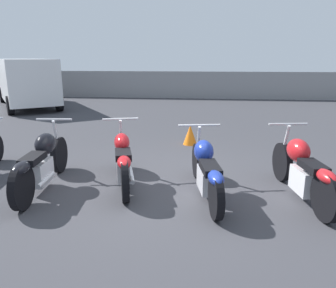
# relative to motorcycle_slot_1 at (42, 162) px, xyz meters

# --- Properties ---
(ground_plane) EXTENTS (60.00, 60.00, 0.00)m
(ground_plane) POSITION_rel_motorcycle_slot_1_xyz_m (1.95, 0.23, -0.45)
(ground_plane) COLOR #38383D
(fence_back) EXTENTS (40.00, 0.04, 1.37)m
(fence_back) POSITION_rel_motorcycle_slot_1_xyz_m (1.95, 12.31, 0.24)
(fence_back) COLOR gray
(fence_back) RESTS_ON ground_plane
(motorcycle_slot_1) EXTENTS (0.62, 2.19, 1.02)m
(motorcycle_slot_1) POSITION_rel_motorcycle_slot_1_xyz_m (0.00, 0.00, 0.00)
(motorcycle_slot_1) COLOR black
(motorcycle_slot_1) RESTS_ON ground_plane
(motorcycle_slot_2) EXTENTS (0.80, 1.95, 1.02)m
(motorcycle_slot_2) POSITION_rel_motorcycle_slot_1_xyz_m (1.24, 0.29, -0.01)
(motorcycle_slot_2) COLOR black
(motorcycle_slot_2) RESTS_ON ground_plane
(motorcycle_slot_3) EXTENTS (0.74, 2.13, 0.97)m
(motorcycle_slot_3) POSITION_rel_motorcycle_slot_1_xyz_m (2.59, 0.01, -0.03)
(motorcycle_slot_3) COLOR black
(motorcycle_slot_3) RESTS_ON ground_plane
(motorcycle_slot_4) EXTENTS (0.66, 2.10, 1.02)m
(motorcycle_slot_4) POSITION_rel_motorcycle_slot_1_xyz_m (4.00, 0.07, 0.00)
(motorcycle_slot_4) COLOR black
(motorcycle_slot_4) RESTS_ON ground_plane
(parked_van) EXTENTS (4.59, 5.33, 1.99)m
(parked_van) POSITION_rel_motorcycle_slot_1_xyz_m (-5.04, 8.73, 0.67)
(parked_van) COLOR white
(parked_van) RESTS_ON ground_plane
(traffic_cone_near) EXTENTS (0.34, 0.34, 0.48)m
(traffic_cone_near) POSITION_rel_motorcycle_slot_1_xyz_m (2.21, 3.04, -0.21)
(traffic_cone_near) COLOR orange
(traffic_cone_near) RESTS_ON ground_plane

